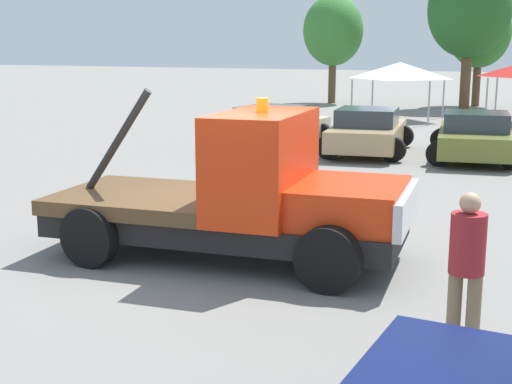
{
  "coord_description": "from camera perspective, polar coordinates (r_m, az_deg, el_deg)",
  "views": [
    {
      "loc": [
        4.71,
        -9.22,
        3.15
      ],
      "look_at": [
        0.5,
        0.0,
        1.05
      ],
      "focal_mm": 50.0,
      "sensor_mm": 36.0,
      "label": 1
    }
  ],
  "objects": [
    {
      "name": "tree_right",
      "position": [
        39.13,
        17.45,
        12.12
      ],
      "size": [
        3.17,
        3.17,
        5.67
      ],
      "color": "brown",
      "rests_on": "ground"
    },
    {
      "name": "tree_left",
      "position": [
        39.73,
        6.19,
        12.69
      ],
      "size": [
        3.25,
        3.25,
        5.8
      ],
      "color": "brown",
      "rests_on": "ground"
    },
    {
      "name": "parked_car_tan",
      "position": [
        21.35,
        8.92,
        4.82
      ],
      "size": [
        2.91,
        4.72,
        1.34
      ],
      "rotation": [
        0.0,
        0.0,
        1.72
      ],
      "color": "tan",
      "rests_on": "ground"
    },
    {
      "name": "tow_truck",
      "position": [
        10.48,
        -0.78,
        -0.48
      ],
      "size": [
        5.52,
        2.74,
        2.51
      ],
      "rotation": [
        0.0,
        0.0,
        0.11
      ],
      "color": "black",
      "rests_on": "ground"
    },
    {
      "name": "tree_center",
      "position": [
        37.23,
        16.71,
        13.77
      ],
      "size": [
        4.02,
        4.02,
        7.17
      ],
      "color": "brown",
      "rests_on": "ground"
    },
    {
      "name": "person_near_truck",
      "position": [
        7.75,
        16.51,
        -5.16
      ],
      "size": [
        0.37,
        0.37,
        1.67
      ],
      "rotation": [
        0.0,
        0.0,
        4.57
      ],
      "color": "#847051",
      "rests_on": "ground"
    },
    {
      "name": "parked_car_cream",
      "position": [
        21.88,
        1.48,
        5.12
      ],
      "size": [
        2.56,
        4.81,
        1.34
      ],
      "rotation": [
        0.0,
        0.0,
        1.53
      ],
      "color": "beige",
      "rests_on": "ground"
    },
    {
      "name": "parked_car_olive",
      "position": [
        20.82,
        17.12,
        4.28
      ],
      "size": [
        2.95,
        4.67,
        1.34
      ],
      "rotation": [
        0.0,
        0.0,
        1.73
      ],
      "color": "olive",
      "rests_on": "ground"
    },
    {
      "name": "ground_plane",
      "position": [
        10.83,
        -2.42,
        -5.23
      ],
      "size": [
        160.0,
        160.0,
        0.0
      ],
      "primitive_type": "plane",
      "color": "gray"
    },
    {
      "name": "canopy_tent_white",
      "position": [
        31.01,
        11.44,
        9.5
      ],
      "size": [
        3.25,
        3.25,
        2.44
      ],
      "color": "#9E9EA3",
      "rests_on": "ground"
    }
  ]
}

